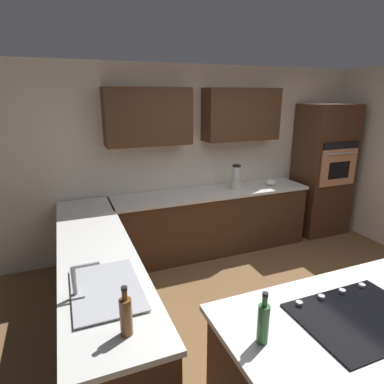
{
  "coord_description": "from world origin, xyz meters",
  "views": [
    {
      "loc": [
        2.0,
        2.24,
        2.2
      ],
      "look_at": [
        0.64,
        -1.15,
        1.11
      ],
      "focal_mm": 30.46,
      "sensor_mm": 36.0,
      "label": 1
    }
  ],
  "objects_px": {
    "wall_oven": "(323,170)",
    "mixing_bowl": "(271,182)",
    "sink_unit": "(105,288)",
    "dish_soap_bottle": "(126,315)",
    "oil_bottle": "(263,322)",
    "cooktop": "(359,316)",
    "blender": "(236,179)"
  },
  "relations": [
    {
      "from": "wall_oven",
      "to": "mixing_bowl",
      "type": "relative_size",
      "value": 12.43
    },
    {
      "from": "sink_unit",
      "to": "dish_soap_bottle",
      "type": "relative_size",
      "value": 2.3
    },
    {
      "from": "wall_oven",
      "to": "oil_bottle",
      "type": "bearing_deg",
      "value": 42.79
    },
    {
      "from": "cooktop",
      "to": "mixing_bowl",
      "type": "relative_size",
      "value": 4.57
    },
    {
      "from": "sink_unit",
      "to": "cooktop",
      "type": "height_order",
      "value": "sink_unit"
    },
    {
      "from": "sink_unit",
      "to": "blender",
      "type": "distance_m",
      "value": 2.81
    },
    {
      "from": "sink_unit",
      "to": "cooktop",
      "type": "bearing_deg",
      "value": 148.26
    },
    {
      "from": "wall_oven",
      "to": "mixing_bowl",
      "type": "distance_m",
      "value": 1.0
    },
    {
      "from": "sink_unit",
      "to": "blender",
      "type": "relative_size",
      "value": 1.97
    },
    {
      "from": "wall_oven",
      "to": "mixing_bowl",
      "type": "height_order",
      "value": "wall_oven"
    },
    {
      "from": "blender",
      "to": "mixing_bowl",
      "type": "relative_size",
      "value": 2.14
    },
    {
      "from": "cooktop",
      "to": "dish_soap_bottle",
      "type": "xyz_separation_m",
      "value": [
        1.34,
        -0.39,
        0.12
      ]
    },
    {
      "from": "mixing_bowl",
      "to": "oil_bottle",
      "type": "relative_size",
      "value": 0.54
    },
    {
      "from": "cooktop",
      "to": "mixing_bowl",
      "type": "height_order",
      "value": "mixing_bowl"
    },
    {
      "from": "cooktop",
      "to": "oil_bottle",
      "type": "height_order",
      "value": "oil_bottle"
    },
    {
      "from": "sink_unit",
      "to": "dish_soap_bottle",
      "type": "xyz_separation_m",
      "value": [
        -0.06,
        0.48,
        0.1
      ]
    },
    {
      "from": "blender",
      "to": "oil_bottle",
      "type": "xyz_separation_m",
      "value": [
        1.34,
        2.7,
        -0.03
      ]
    },
    {
      "from": "cooktop",
      "to": "oil_bottle",
      "type": "xyz_separation_m",
      "value": [
        0.66,
        -0.05,
        0.12
      ]
    },
    {
      "from": "dish_soap_bottle",
      "to": "sink_unit",
      "type": "bearing_deg",
      "value": -83.05
    },
    {
      "from": "oil_bottle",
      "to": "sink_unit",
      "type": "bearing_deg",
      "value": -48.03
    },
    {
      "from": "blender",
      "to": "dish_soap_bottle",
      "type": "relative_size",
      "value": 1.17
    },
    {
      "from": "mixing_bowl",
      "to": "oil_bottle",
      "type": "bearing_deg",
      "value": 54.24
    },
    {
      "from": "mixing_bowl",
      "to": "dish_soap_bottle",
      "type": "relative_size",
      "value": 0.55
    },
    {
      "from": "mixing_bowl",
      "to": "dish_soap_bottle",
      "type": "distance_m",
      "value": 3.53
    },
    {
      "from": "blender",
      "to": "oil_bottle",
      "type": "relative_size",
      "value": 1.16
    },
    {
      "from": "wall_oven",
      "to": "cooktop",
      "type": "distance_m",
      "value": 3.59
    },
    {
      "from": "blender",
      "to": "dish_soap_bottle",
      "type": "bearing_deg",
      "value": 49.49
    },
    {
      "from": "blender",
      "to": "dish_soap_bottle",
      "type": "xyz_separation_m",
      "value": [
        2.02,
        2.36,
        -0.03
      ]
    },
    {
      "from": "mixing_bowl",
      "to": "oil_bottle",
      "type": "distance_m",
      "value": 3.33
    },
    {
      "from": "cooktop",
      "to": "dish_soap_bottle",
      "type": "distance_m",
      "value": 1.4
    },
    {
      "from": "mixing_bowl",
      "to": "cooktop",
      "type": "bearing_deg",
      "value": 65.04
    },
    {
      "from": "mixing_bowl",
      "to": "dish_soap_bottle",
      "type": "xyz_separation_m",
      "value": [
        2.62,
        2.36,
        0.08
      ]
    }
  ]
}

